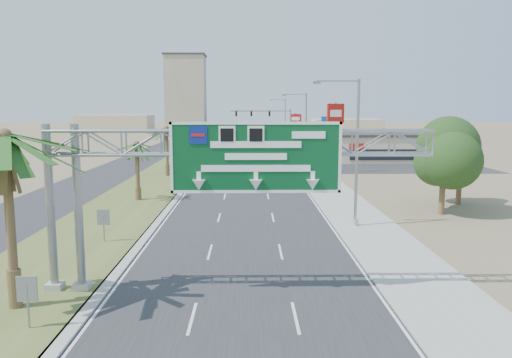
{
  "coord_description": "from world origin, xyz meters",
  "views": [
    {
      "loc": [
        0.18,
        -11.33,
        8.02
      ],
      "look_at": [
        0.6,
        15.83,
        4.2
      ],
      "focal_mm": 35.0,
      "sensor_mm": 36.0,
      "label": 1
    }
  ],
  "objects": [
    {
      "name": "pole_sign_red_near",
      "position": [
        11.05,
        50.98,
        6.98
      ],
      "size": [
        2.31,
        1.27,
        8.89
      ],
      "color": "gray",
      "rests_on": "ground"
    },
    {
      "name": "palm_row_b",
      "position": [
        -9.5,
        32.0,
        4.9
      ],
      "size": [
        3.99,
        3.99,
        5.95
      ],
      "color": "brown",
      "rests_on": "ground"
    },
    {
      "name": "building_distant_right",
      "position": [
        30.0,
        140.0,
        2.5
      ],
      "size": [
        20.0,
        12.0,
        5.0
      ],
      "primitive_type": "cube",
      "color": "#CAB989",
      "rests_on": "ground"
    },
    {
      "name": "streetlight_near",
      "position": [
        7.3,
        22.0,
        4.69
      ],
      "size": [
        3.27,
        0.44,
        10.0
      ],
      "color": "gray",
      "rests_on": "ground"
    },
    {
      "name": "median_signback_a",
      "position": [
        -7.8,
        6.0,
        1.45
      ],
      "size": [
        0.75,
        0.08,
        2.08
      ],
      "color": "gray",
      "rests_on": "ground"
    },
    {
      "name": "palm_row_f",
      "position": [
        -9.5,
        110.0,
        4.71
      ],
      "size": [
        3.99,
        3.99,
        5.75
      ],
      "color": "brown",
      "rests_on": "ground"
    },
    {
      "name": "oak_far",
      "position": [
        18.0,
        30.0,
        3.82
      ],
      "size": [
        3.5,
        3.5,
        5.6
      ],
      "color": "brown",
      "rests_on": "ground"
    },
    {
      "name": "palm_near",
      "position": [
        -9.2,
        8.0,
        6.93
      ],
      "size": [
        5.7,
        5.7,
        8.35
      ],
      "color": "brown",
      "rests_on": "ground"
    },
    {
      "name": "road",
      "position": [
        0.0,
        110.0,
        0.01
      ],
      "size": [
        12.0,
        300.0,
        0.02
      ],
      "primitive_type": "cube",
      "color": "#28282B",
      "rests_on": "ground"
    },
    {
      "name": "car_left_lane",
      "position": [
        -2.0,
        44.52,
        0.72
      ],
      "size": [
        1.89,
        4.3,
        1.44
      ],
      "primitive_type": "imported",
      "rotation": [
        0.0,
        0.0,
        -0.04
      ],
      "color": "black",
      "rests_on": "ground"
    },
    {
      "name": "median_grass",
      "position": [
        -10.0,
        110.0,
        0.06
      ],
      "size": [
        7.0,
        300.0,
        0.12
      ],
      "primitive_type": "cube",
      "color": "#4E5D29",
      "rests_on": "ground"
    },
    {
      "name": "palm_row_c",
      "position": [
        -9.5,
        48.0,
        5.66
      ],
      "size": [
        3.99,
        3.99,
        6.75
      ],
      "color": "brown",
      "rests_on": "ground"
    },
    {
      "name": "tower_distant",
      "position": [
        -32.0,
        250.0,
        17.5
      ],
      "size": [
        20.0,
        16.0,
        35.0
      ],
      "primitive_type": "cube",
      "color": "tan",
      "rests_on": "ground"
    },
    {
      "name": "car_mid_lane",
      "position": [
        0.44,
        47.83,
        0.64
      ],
      "size": [
        1.53,
        3.94,
        1.28
      ],
      "primitive_type": "imported",
      "rotation": [
        0.0,
        0.0,
        0.05
      ],
      "color": "maroon",
      "rests_on": "ground"
    },
    {
      "name": "car_far",
      "position": [
        -3.65,
        83.93,
        0.64
      ],
      "size": [
        1.82,
        4.4,
        1.27
      ],
      "primitive_type": "imported",
      "rotation": [
        0.0,
        0.0,
        0.01
      ],
      "color": "black",
      "rests_on": "ground"
    },
    {
      "name": "building_distant_left",
      "position": [
        -45.0,
        160.0,
        3.0
      ],
      "size": [
        24.0,
        14.0,
        6.0
      ],
      "primitive_type": "cube",
      "color": "#CAB989",
      "rests_on": "ground"
    },
    {
      "name": "pole_sign_red_far",
      "position": [
        9.2,
        83.91,
        5.71
      ],
      "size": [
        2.22,
        0.71,
        7.29
      ],
      "color": "gray",
      "rests_on": "ground"
    },
    {
      "name": "streetlight_far",
      "position": [
        7.3,
        88.0,
        4.69
      ],
      "size": [
        3.27,
        0.44,
        10.0
      ],
      "color": "gray",
      "rests_on": "ground"
    },
    {
      "name": "car_right_lane",
      "position": [
        2.05,
        64.18,
        0.65
      ],
      "size": [
        2.27,
        4.74,
        1.31
      ],
      "primitive_type": "imported",
      "rotation": [
        0.0,
        0.0,
        0.02
      ],
      "color": "gray",
      "rests_on": "ground"
    },
    {
      "name": "store_building",
      "position": [
        22.0,
        66.0,
        2.0
      ],
      "size": [
        18.0,
        10.0,
        4.0
      ],
      "primitive_type": "cube",
      "color": "#CAB989",
      "rests_on": "ground"
    },
    {
      "name": "opposing_road",
      "position": [
        -17.0,
        110.0,
        0.01
      ],
      "size": [
        8.0,
        300.0,
        0.02
      ],
      "primitive_type": "cube",
      "color": "#28282B",
      "rests_on": "ground"
    },
    {
      "name": "palm_row_e",
      "position": [
        -9.5,
        85.0,
        5.09
      ],
      "size": [
        3.99,
        3.99,
        6.15
      ],
      "color": "brown",
      "rests_on": "ground"
    },
    {
      "name": "palm_row_d",
      "position": [
        -9.5,
        66.0,
        4.42
      ],
      "size": [
        3.99,
        3.99,
        5.45
      ],
      "color": "brown",
      "rests_on": "ground"
    },
    {
      "name": "signal_mast",
      "position": [
        5.17,
        71.97,
        4.85
      ],
      "size": [
        10.28,
        0.71,
        8.0
      ],
      "color": "gray",
      "rests_on": "ground"
    },
    {
      "name": "median_signback_b",
      "position": [
        -8.5,
        18.0,
        1.45
      ],
      "size": [
        0.75,
        0.08,
        2.08
      ],
      "color": "gray",
      "rests_on": "ground"
    },
    {
      "name": "sidewalk_right",
      "position": [
        8.5,
        110.0,
        0.05
      ],
      "size": [
        4.0,
        300.0,
        0.1
      ],
      "primitive_type": "cube",
      "color": "#9E9B93",
      "rests_on": "ground"
    },
    {
      "name": "sign_gantry",
      "position": [
        -1.06,
        9.93,
        6.06
      ],
      "size": [
        16.75,
        1.24,
        7.5
      ],
      "color": "gray",
      "rests_on": "ground"
    },
    {
      "name": "oak_near",
      "position": [
        15.0,
        26.0,
        4.53
      ],
      "size": [
        4.5,
        4.5,
        6.8
      ],
      "color": "brown",
      "rests_on": "ground"
    },
    {
      "name": "streetlight_mid",
      "position": [
        7.3,
        52.0,
        4.69
      ],
      "size": [
        3.27,
        0.44,
        10.0
      ],
      "color": "gray",
      "rests_on": "ground"
    },
    {
      "name": "pole_sign_blue",
      "position": [
        12.95,
        69.18,
        5.1
      ],
      "size": [
        2.02,
        0.54,
        7.04
      ],
      "color": "gray",
      "rests_on": "ground"
    }
  ]
}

